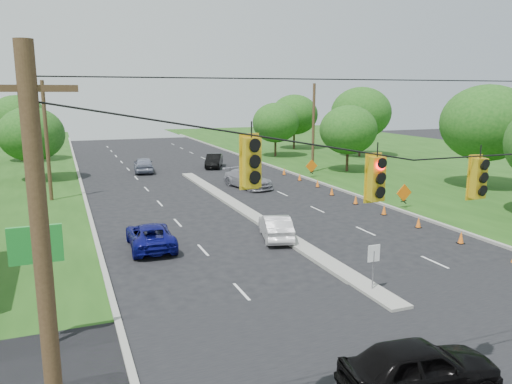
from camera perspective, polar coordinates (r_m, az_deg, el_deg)
name	(u,v)px	position (r m, az deg, el deg)	size (l,w,h in m)	color
ground	(486,365)	(17.48, 24.80, -17.53)	(160.00, 160.00, 0.00)	black
cross_street	(486,365)	(17.48, 24.80, -17.53)	(160.00, 14.00, 0.02)	black
curb_left	(85,198)	(41.13, -18.98, -0.69)	(0.25, 110.00, 0.16)	gray
curb_right	(315,182)	(46.45, 6.72, 1.18)	(0.25, 110.00, 0.16)	gray
median	(246,213)	(34.33, -1.14, -2.36)	(1.00, 34.00, 0.18)	gray
median_sign	(374,259)	(21.05, 13.29, -7.45)	(0.55, 0.06, 2.05)	gray
utility_pole_far_left	(47,142)	(40.46, -22.79, 5.31)	(0.28, 0.28, 9.00)	#422D1C
utility_pole_far_right	(313,129)	(51.41, 6.57, 7.22)	(0.28, 0.28, 9.00)	#422D1C
cone_2	(461,237)	(29.54, 22.38, -4.82)	(0.32, 0.32, 0.70)	orange
cone_3	(419,222)	(32.04, 18.08, -3.29)	(0.32, 0.32, 0.70)	orange
cone_4	(384,210)	(34.72, 14.44, -1.98)	(0.32, 0.32, 0.70)	orange
cone_5	(356,200)	(37.53, 11.33, -0.85)	(0.32, 0.32, 0.70)	orange
cone_6	(332,191)	(40.45, 8.66, 0.12)	(0.32, 0.32, 0.70)	orange
cone_7	(318,183)	(43.74, 7.06, 1.01)	(0.32, 0.32, 0.70)	orange
cone_8	(300,177)	(46.80, 5.02, 1.73)	(0.32, 0.32, 0.70)	orange
cone_9	(284,171)	(49.91, 3.24, 2.36)	(0.32, 0.32, 0.70)	orange
work_sign_1	(404,194)	(36.73, 16.56, -0.18)	(1.27, 0.58, 1.37)	black
work_sign_2	(312,167)	(48.35, 6.36, 2.90)	(1.27, 0.58, 1.37)	black
tree_5	(31,134)	(50.49, -24.29, 6.04)	(5.88, 5.88, 6.86)	black
tree_6	(18,120)	(65.52, -25.53, 7.47)	(6.72, 6.72, 7.84)	black
tree_8	(486,123)	(46.63, 24.83, 7.17)	(7.56, 7.56, 8.82)	black
tree_9	(348,130)	(52.30, 10.50, 6.99)	(5.88, 5.88, 6.86)	black
tree_10	(361,113)	(64.94, 11.92, 8.85)	(7.56, 7.56, 8.82)	black
tree_11	(294,115)	(72.58, 4.41, 8.81)	(6.72, 6.72, 7.84)	black
tree_12	(276,123)	(63.75, 2.25, 7.92)	(5.88, 5.88, 6.86)	black
black_sedan	(420,367)	(15.11, 18.20, -18.46)	(1.81, 4.49, 1.53)	black
white_sedan	(276,227)	(28.16, 2.25, -3.99)	(1.46, 4.20, 1.38)	silver
blue_pickup	(150,236)	(27.10, -11.98, -4.90)	(2.23, 4.84, 1.34)	navy
silver_car_far	(248,179)	(43.13, -0.95, 1.53)	(2.20, 5.41, 1.57)	gray
silver_car_oncoming	(144,165)	(52.69, -12.73, 3.06)	(1.88, 4.67, 1.59)	gray
dark_car_receding	(214,161)	(54.95, -4.82, 3.58)	(1.58, 4.54, 1.49)	black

